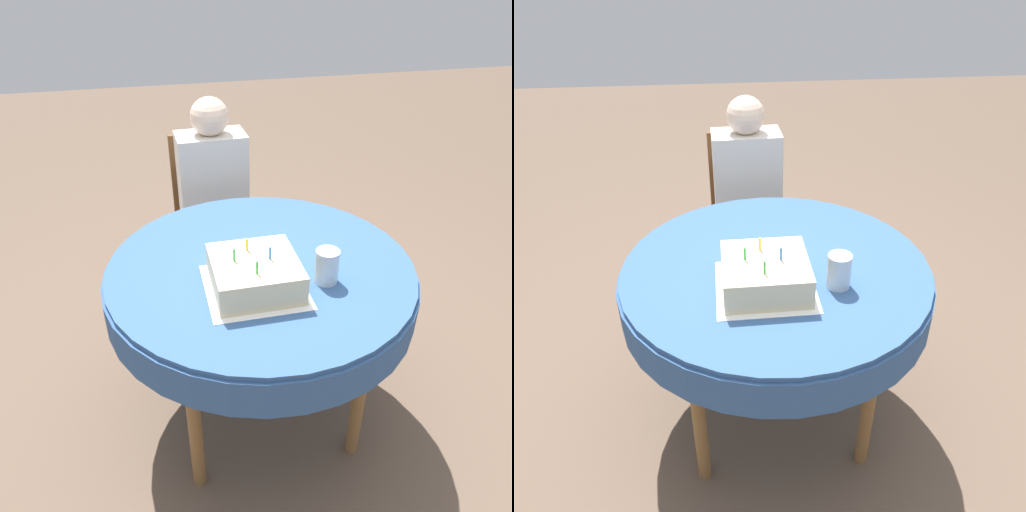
{
  "view_description": "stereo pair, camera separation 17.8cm",
  "coord_description": "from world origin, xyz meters",
  "views": [
    {
      "loc": [
        -0.37,
        -1.5,
        1.79
      ],
      "look_at": [
        -0.03,
        -0.04,
        0.83
      ],
      "focal_mm": 35.0,
      "sensor_mm": 36.0,
      "label": 1
    },
    {
      "loc": [
        -0.19,
        -1.53,
        1.79
      ],
      "look_at": [
        -0.03,
        -0.04,
        0.83
      ],
      "focal_mm": 35.0,
      "sensor_mm": 36.0,
      "label": 2
    }
  ],
  "objects": [
    {
      "name": "napkin",
      "position": [
        -0.05,
        -0.13,
        0.77
      ],
      "size": [
        0.34,
        0.34,
        0.0
      ],
      "color": "white",
      "rests_on": "dining_table"
    },
    {
      "name": "ground_plane",
      "position": [
        0.0,
        0.0,
        0.0
      ],
      "size": [
        12.0,
        12.0,
        0.0
      ],
      "primitive_type": "plane",
      "color": "brown"
    },
    {
      "name": "birthday_cake",
      "position": [
        -0.05,
        -0.13,
        0.82
      ],
      "size": [
        0.29,
        0.29,
        0.15
      ],
      "color": "beige",
      "rests_on": "dining_table"
    },
    {
      "name": "person",
      "position": [
        -0.04,
        0.86,
        0.69
      ],
      "size": [
        0.35,
        0.31,
        1.16
      ],
      "rotation": [
        0.0,
        0.0,
        0.03
      ],
      "color": "beige",
      "rests_on": "ground_plane"
    },
    {
      "name": "dining_table",
      "position": [
        0.0,
        0.0,
        0.68
      ],
      "size": [
        1.16,
        1.16,
        0.77
      ],
      "color": "#335689",
      "rests_on": "ground_plane"
    },
    {
      "name": "drinking_glass",
      "position": [
        0.2,
        -0.16,
        0.83
      ],
      "size": [
        0.08,
        0.08,
        0.13
      ],
      "color": "silver",
      "rests_on": "dining_table"
    },
    {
      "name": "chair",
      "position": [
        -0.05,
        0.96,
        0.49
      ],
      "size": [
        0.44,
        0.44,
        0.92
      ],
      "rotation": [
        0.0,
        0.0,
        0.03
      ],
      "color": "brown",
      "rests_on": "ground_plane"
    }
  ]
}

